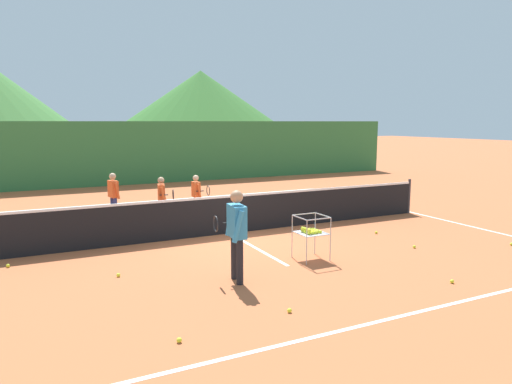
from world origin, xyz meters
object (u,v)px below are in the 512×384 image
Objects in this scene: tennis_ball_8 at (452,281)px; tennis_ball_4 at (512,244)px; ball_cart at (311,231)px; tennis_ball_2 at (315,234)px; tennis_ball_1 at (309,229)px; student_2 at (197,192)px; tennis_ball_5 at (289,310)px; tennis_ball_6 at (118,275)px; tennis_ball_7 at (376,232)px; tennis_net at (229,214)px; tennis_ball_3 at (232,240)px; instructor at (236,227)px; student_0 at (113,192)px; tennis_ball_10 at (414,247)px; tennis_ball_9 at (179,340)px; student_1 at (162,196)px; tennis_ball_11 at (8,266)px.

tennis_ball_4 is at bearing 19.80° from tennis_ball_8.
tennis_ball_2 is at bearing 54.24° from ball_cart.
student_2 is at bearing 127.34° from tennis_ball_1.
tennis_ball_2 and tennis_ball_4 have the same top height.
tennis_ball_4 is 6.47m from tennis_ball_5.
tennis_ball_2 and tennis_ball_5 have the same top height.
tennis_ball_6 is 6.38m from tennis_ball_7.
tennis_ball_3 is (-0.27, -0.78, -0.47)m from tennis_net.
tennis_net is 6.58m from tennis_ball_4.
ball_cart is at bearing -77.04° from tennis_net.
instructor is 23.81× the size of tennis_ball_8.
student_0 reaches higher than tennis_ball_10.
tennis_ball_9 is at bearing -146.16° from ball_cart.
tennis_ball_3 and tennis_ball_10 have the same top height.
tennis_ball_7 is 1.00× the size of tennis_ball_10.
tennis_ball_5 is 1.74m from tennis_ball_9.
ball_cart is at bearing -67.75° from student_1.
tennis_ball_2 is at bearing -43.42° from student_0.
instructor reaches higher than tennis_ball_6.
tennis_ball_10 is (5.97, 1.99, 0.00)m from tennis_ball_9.
tennis_ball_9 is (-1.57, -1.77, -0.94)m from instructor.
instructor is 1.28× the size of student_2.
tennis_ball_8 is at bearing -86.42° from tennis_ball_2.
tennis_ball_9 is (-0.48, -7.92, -0.78)m from student_0.
tennis_net is 3.71m from tennis_ball_7.
tennis_ball_2 is (3.08, 2.21, -0.94)m from instructor.
tennis_ball_3 is at bearing 166.33° from tennis_ball_7.
tennis_ball_1 is 1.00× the size of tennis_ball_8.
tennis_ball_1 is 4.66m from tennis_ball_4.
student_1 is at bearing 64.85° from tennis_ball_6.
tennis_ball_5 is at bearing -101.30° from tennis_ball_3.
tennis_ball_8 is (3.31, -6.82, -0.75)m from student_1.
student_0 reaches higher than tennis_net.
ball_cart is 13.22× the size of tennis_ball_8.
tennis_net reaches higher than tennis_ball_11.
tennis_ball_1 is at bearing 4.29° from tennis_ball_3.
tennis_ball_10 is (3.43, -2.28, 0.00)m from tennis_ball_3.
tennis_ball_9 is 1.00× the size of tennis_ball_10.
tennis_ball_2 is (1.83, -1.07, -0.47)m from tennis_net.
student_0 is at bearing 53.95° from tennis_ball_11.
tennis_ball_2 is 1.57m from tennis_ball_7.
tennis_ball_2 is 1.00× the size of tennis_ball_5.
instructor is at bearing -35.96° from tennis_ball_11.
tennis_net is at bearing 60.89° from tennis_ball_9.
student_0 is 1.54m from student_1.
tennis_ball_11 is (-4.89, -0.64, -0.47)m from tennis_net.
tennis_ball_7 is (3.56, -0.87, 0.00)m from tennis_ball_3.
student_2 is at bearing 93.34° from tennis_net.
tennis_ball_8 is at bearing -67.51° from tennis_net.
tennis_ball_6 and tennis_ball_7 have the same top height.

